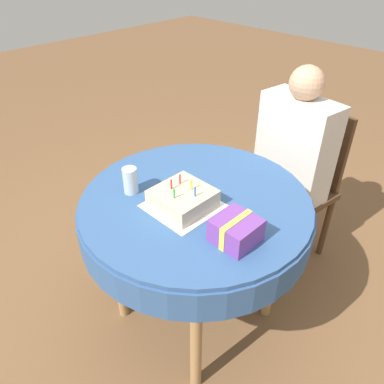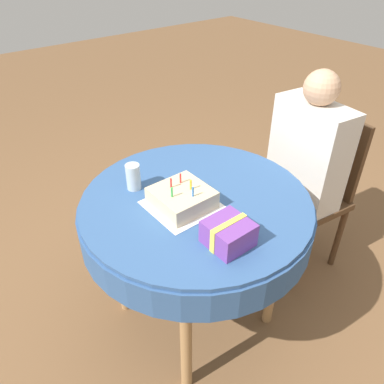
{
  "view_description": "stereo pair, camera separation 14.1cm",
  "coord_description": "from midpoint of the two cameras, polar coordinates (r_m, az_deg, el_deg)",
  "views": [
    {
      "loc": [
        0.9,
        -0.92,
        1.72
      ],
      "look_at": [
        0.0,
        -0.02,
        0.82
      ],
      "focal_mm": 35.0,
      "sensor_mm": 36.0,
      "label": 1
    },
    {
      "loc": [
        0.99,
        -0.82,
        1.72
      ],
      "look_at": [
        0.0,
        -0.02,
        0.82
      ],
      "focal_mm": 35.0,
      "sensor_mm": 36.0,
      "label": 2
    }
  ],
  "objects": [
    {
      "name": "dining_table",
      "position": [
        1.65,
        -1.92,
        -3.67
      ],
      "size": [
        1.01,
        1.01,
        0.77
      ],
      "color": "#335689",
      "rests_on": "ground_plane"
    },
    {
      "name": "person",
      "position": [
        2.09,
        13.09,
        5.47
      ],
      "size": [
        0.44,
        0.32,
        1.19
      ],
      "rotation": [
        0.0,
        0.0,
        -0.14
      ],
      "color": "tan",
      "rests_on": "ground_plane"
    },
    {
      "name": "ground_plane",
      "position": [
        2.15,
        -1.55,
        -17.95
      ],
      "size": [
        12.0,
        12.0,
        0.0
      ],
      "primitive_type": "plane",
      "color": "brown"
    },
    {
      "name": "birthday_cake",
      "position": [
        1.53,
        -4.03,
        -1.06
      ],
      "size": [
        0.22,
        0.22,
        0.12
      ],
      "color": "beige",
      "rests_on": "dining_table"
    },
    {
      "name": "chair",
      "position": [
        2.26,
        14.0,
        1.65
      ],
      "size": [
        0.49,
        0.49,
        0.92
      ],
      "rotation": [
        0.0,
        0.0,
        -0.14
      ],
      "color": "#4C331E",
      "rests_on": "ground_plane"
    },
    {
      "name": "gift_box",
      "position": [
        1.36,
        3.73,
        -5.97
      ],
      "size": [
        0.15,
        0.16,
        0.1
      ],
      "color": "#753D99",
      "rests_on": "dining_table"
    },
    {
      "name": "drinking_glass",
      "position": [
        1.63,
        -11.84,
        1.65
      ],
      "size": [
        0.06,
        0.06,
        0.12
      ],
      "color": "silver",
      "rests_on": "dining_table"
    },
    {
      "name": "napkin",
      "position": [
        1.55,
        -3.97,
        -2.2
      ],
      "size": [
        0.27,
        0.27,
        0.0
      ],
      "color": "white",
      "rests_on": "dining_table"
    }
  ]
}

